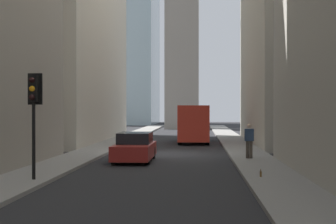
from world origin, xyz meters
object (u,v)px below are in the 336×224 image
delivery_truck (194,124)px  traffic_light_foreground (34,101)px  discarded_bottle (261,174)px  sedan_red (135,148)px  pedestrian (249,139)px

delivery_truck → traffic_light_foreground: traffic_light_foreground is taller
traffic_light_foreground → discarded_bottle: traffic_light_foreground is taller
delivery_truck → sedan_red: bearing=167.9°
sedan_red → discarded_bottle: bearing=-138.4°
sedan_red → pedestrian: pedestrian is taller
sedan_red → discarded_bottle: size_ratio=15.93×
discarded_bottle → delivery_truck: bearing=7.7°
sedan_red → traffic_light_foreground: bearing=160.2°
delivery_truck → pedestrian: 12.97m
traffic_light_foreground → pedestrian: bearing=-47.3°
sedan_red → traffic_light_foreground: 7.93m
pedestrian → traffic_light_foreground: bearing=132.7°
sedan_red → traffic_light_foreground: size_ratio=1.16×
delivery_truck → discarded_bottle: (-19.15, -2.59, -1.21)m
traffic_light_foreground → sedan_red: bearing=-19.8°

